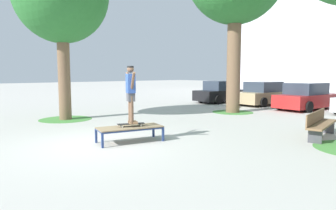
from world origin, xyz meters
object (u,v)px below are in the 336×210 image
(skater, at_px, (131,90))
(skateboard, at_px, (131,124))
(park_bench, at_px, (320,124))
(skate_box, at_px, (130,128))
(car_black, at_px, (222,92))
(car_red, at_px, (307,97))
(car_tan, at_px, (264,94))

(skater, bearing_deg, skateboard, -111.90)
(skater, xyz_separation_m, park_bench, (3.45, 4.84, -1.08))
(skate_box, xyz_separation_m, car_black, (-6.05, 11.91, 0.28))
(skater, distance_m, car_red, 12.07)
(skateboard, xyz_separation_m, car_red, (-0.23, 12.04, 0.15))
(car_black, bearing_deg, car_tan, 11.61)
(skate_box, bearing_deg, car_tan, 104.05)
(skate_box, bearing_deg, skater, 75.58)
(skater, bearing_deg, skate_box, -104.42)
(skateboard, distance_m, car_black, 13.33)
(skateboard, relative_size, car_tan, 0.19)
(skate_box, bearing_deg, car_black, 116.93)
(car_tan, bearing_deg, skate_box, -75.95)
(car_black, relative_size, park_bench, 1.78)
(car_red, xyz_separation_m, park_bench, (3.67, -7.19, -0.24))
(skate_box, relative_size, car_red, 0.47)
(skate_box, xyz_separation_m, skateboard, (0.01, 0.04, 0.12))
(car_tan, distance_m, park_bench, 10.08)
(skateboard, bearing_deg, car_red, 91.07)
(skateboard, relative_size, car_black, 0.19)
(skateboard, relative_size, park_bench, 0.33)
(skater, bearing_deg, car_tan, 104.14)
(skate_box, bearing_deg, park_bench, 54.70)
(car_black, xyz_separation_m, car_red, (5.83, 0.16, 0.00))
(skate_box, distance_m, car_black, 13.36)
(skateboard, height_order, park_bench, park_bench)
(park_bench, bearing_deg, skater, -125.44)
(skate_box, height_order, park_bench, park_bench)
(skate_box, relative_size, skater, 1.20)
(car_black, bearing_deg, skater, -62.96)
(car_tan, relative_size, park_bench, 1.77)
(park_bench, bearing_deg, car_black, 143.51)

